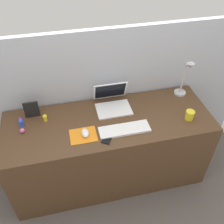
# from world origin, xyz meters

# --- Properties ---
(ground_plane) EXTENTS (6.00, 6.00, 0.00)m
(ground_plane) POSITION_xyz_m (0.00, 0.00, 0.00)
(ground_plane) COLOR #59514C
(back_wall) EXTENTS (2.96, 0.05, 1.39)m
(back_wall) POSITION_xyz_m (0.00, 0.35, 0.69)
(back_wall) COLOR #B2B7C1
(back_wall) RESTS_ON ground_plane
(desk) EXTENTS (1.76, 0.63, 0.74)m
(desk) POSITION_xyz_m (0.00, 0.00, 0.37)
(desk) COLOR #4C331E
(desk) RESTS_ON ground_plane
(laptop) EXTENTS (0.30, 0.28, 0.20)m
(laptop) POSITION_xyz_m (0.07, 0.19, 0.79)
(laptop) COLOR white
(laptop) RESTS_ON desk
(keyboard) EXTENTS (0.41, 0.13, 0.02)m
(keyboard) POSITION_xyz_m (0.10, -0.14, 0.75)
(keyboard) COLOR white
(keyboard) RESTS_ON desk
(mousepad) EXTENTS (0.21, 0.17, 0.00)m
(mousepad) POSITION_xyz_m (-0.23, -0.12, 0.74)
(mousepad) COLOR orange
(mousepad) RESTS_ON desk
(mouse) EXTENTS (0.06, 0.10, 0.03)m
(mouse) POSITION_xyz_m (-0.21, -0.12, 0.76)
(mouse) COLOR white
(mouse) RESTS_ON mousepad
(cell_phone) EXTENTS (0.12, 0.14, 0.01)m
(cell_phone) POSITION_xyz_m (-0.05, -0.19, 0.74)
(cell_phone) COLOR black
(cell_phone) RESTS_ON desk
(desk_lamp) EXTENTS (0.11, 0.16, 0.37)m
(desk_lamp) POSITION_xyz_m (0.74, 0.18, 0.92)
(desk_lamp) COLOR #B7B7BC
(desk_lamp) RESTS_ON desk
(picture_frame) EXTENTS (0.12, 0.02, 0.15)m
(picture_frame) POSITION_xyz_m (-0.61, 0.20, 0.81)
(picture_frame) COLOR black
(picture_frame) RESTS_ON desk
(coffee_mug) EXTENTS (0.07, 0.07, 0.08)m
(coffee_mug) POSITION_xyz_m (0.66, -0.13, 0.78)
(coffee_mug) COLOR yellow
(coffee_mug) RESTS_ON desk
(toy_figurine_blue) EXTENTS (0.04, 0.04, 0.07)m
(toy_figurine_blue) POSITION_xyz_m (-0.70, 0.10, 0.77)
(toy_figurine_blue) COLOR blue
(toy_figurine_blue) RESTS_ON desk
(toy_figurine_purple) EXTENTS (0.03, 0.03, 0.04)m
(toy_figurine_purple) POSITION_xyz_m (-0.71, 0.16, 0.76)
(toy_figurine_purple) COLOR purple
(toy_figurine_purple) RESTS_ON desk
(toy_figurine_pink) EXTENTS (0.04, 0.04, 0.04)m
(toy_figurine_pink) POSITION_xyz_m (-0.69, 0.02, 0.76)
(toy_figurine_pink) COLOR pink
(toy_figurine_pink) RESTS_ON desk
(toy_figurine_yellow) EXTENTS (0.04, 0.04, 0.07)m
(toy_figurine_yellow) POSITION_xyz_m (-0.51, 0.12, 0.78)
(toy_figurine_yellow) COLOR yellow
(toy_figurine_yellow) RESTS_ON desk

